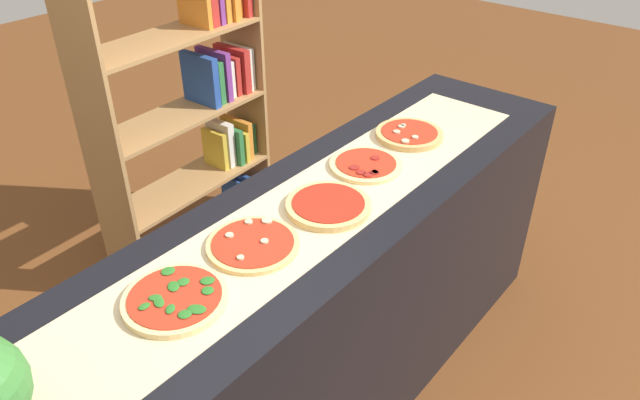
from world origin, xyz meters
TOP-DOWN VIEW (x-y plane):
  - ground_plane at (0.00, 0.00)m, footprint 12.00×12.00m
  - counter at (0.00, 0.00)m, footprint 2.47×0.60m
  - parchment_paper at (0.00, 0.00)m, footprint 2.04×0.37m
  - pizza_spinach_0 at (-0.59, 0.00)m, footprint 0.27×0.27m
  - pizza_mushroom_1 at (-0.29, 0.01)m, footprint 0.27×0.27m
  - pizza_plain_2 at (0.00, -0.03)m, footprint 0.27×0.27m
  - pizza_pepperoni_3 at (0.29, 0.03)m, footprint 0.26×0.26m
  - pizza_mushroom_4 at (0.59, 0.04)m, footprint 0.26×0.26m
  - bookshelf at (0.52, 1.20)m, footprint 0.95×0.33m

SIDE VIEW (x-z plane):
  - ground_plane at x=0.00m, z-range 0.00..0.00m
  - counter at x=0.00m, z-range 0.00..0.95m
  - bookshelf at x=0.52m, z-range 0.02..1.57m
  - parchment_paper at x=0.00m, z-range 0.95..0.95m
  - pizza_mushroom_1 at x=-0.29m, z-range 0.95..0.97m
  - pizza_pepperoni_3 at x=0.29m, z-range 0.95..0.97m
  - pizza_spinach_0 at x=-0.59m, z-range 0.95..0.98m
  - pizza_plain_2 at x=0.00m, z-range 0.95..0.98m
  - pizza_mushroom_4 at x=0.59m, z-range 0.95..0.98m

